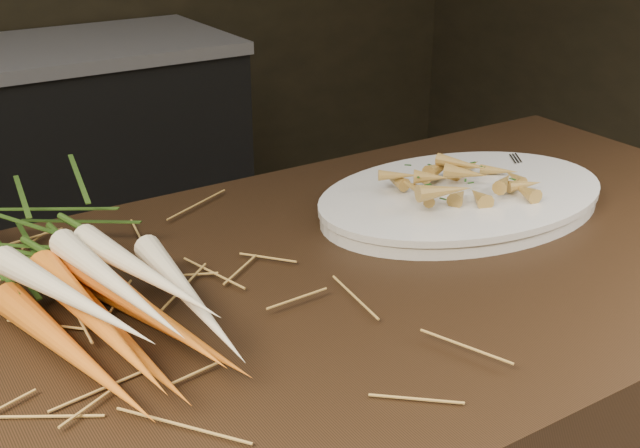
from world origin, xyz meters
The scene contains 4 objects.
root_veg_bunch centered at (0.18, 0.42, 0.95)m, with size 0.24×0.56×0.10m.
serving_platter centered at (0.75, 0.37, 0.91)m, with size 0.45×0.30×0.02m, color white, non-canonical shape.
roasted_veg_heap centered at (0.75, 0.37, 0.95)m, with size 0.22×0.16×0.05m, color #A5802F, non-canonical shape.
serving_fork centered at (0.91, 0.34, 0.93)m, with size 0.01×0.17×0.00m, color silver.
Camera 1 is at (-0.00, -0.43, 1.36)m, focal length 45.00 mm.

